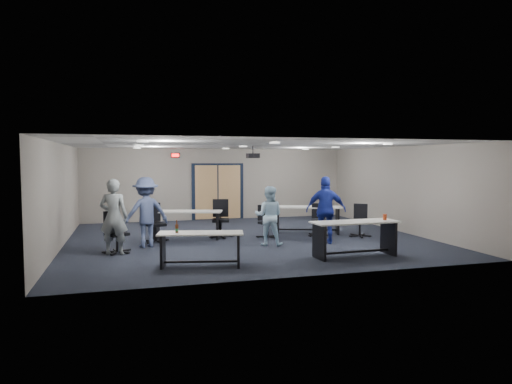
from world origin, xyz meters
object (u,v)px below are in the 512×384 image
object	(u,v)px
chair_back_d	(318,220)
chair_loose_right	(360,221)
chair_back_b	(221,219)
person_navy	(326,210)
table_front_right	(355,232)
chair_loose_left	(117,232)
table_back_left	(187,220)
table_back_right	(308,215)
table_front_left	(200,243)
person_lightblue	(269,216)
chair_back_c	(268,222)
chair_back_a	(155,223)
person_gray	(114,217)
person_back	(146,212)

from	to	relation	value
chair_back_d	chair_loose_right	bearing A→B (deg)	1.81
chair_back_b	person_navy	world-z (taller)	person_navy
table_front_right	chair_loose_left	xyz separation A→B (m)	(-5.40, 1.92, -0.06)
table_back_left	table_back_right	bearing A→B (deg)	15.95
table_front_left	chair_back_b	distance (m)	3.67
chair_back_d	person_lightblue	xyz separation A→B (m)	(-1.86, -0.98, 0.31)
chair_back_c	chair_loose_left	world-z (taller)	chair_loose_left
chair_back_d	person_navy	size ratio (longest dim) A/B	0.53
chair_loose_left	chair_back_b	bearing A→B (deg)	-3.63
table_back_right	person_lightblue	xyz separation A→B (m)	(-1.76, -1.57, 0.22)
table_back_left	person_lightblue	xyz separation A→B (m)	(1.97, -1.60, 0.24)
chair_back_a	person_gray	world-z (taller)	person_gray
table_back_left	person_navy	size ratio (longest dim) A/B	1.15
person_back	table_front_right	bearing A→B (deg)	137.79
person_navy	table_back_left	bearing A→B (deg)	-4.56
chair_loose_left	person_gray	size ratio (longest dim) A/B	0.56
table_front_left	person_lightblue	bearing A→B (deg)	54.43
table_front_right	chair_loose_right	xyz separation A→B (m)	(1.47, 2.47, -0.09)
chair_loose_left	chair_loose_right	world-z (taller)	chair_loose_left
chair_back_a	chair_loose_right	world-z (taller)	chair_back_a
table_back_right	chair_back_a	world-z (taller)	chair_back_a
person_lightblue	chair_loose_left	bearing A→B (deg)	24.23
chair_back_d	chair_back_c	bearing A→B (deg)	-161.13
table_back_right	chair_loose_right	xyz separation A→B (m)	(1.24, -1.03, -0.09)
chair_back_b	person_lightblue	world-z (taller)	person_lightblue
table_back_left	person_navy	xyz separation A→B (m)	(3.54, -1.77, 0.36)
chair_back_b	chair_loose_right	distance (m)	4.12
person_back	chair_loose_left	bearing A→B (deg)	28.25
person_gray	person_back	size ratio (longest dim) A/B	1.00
chair_loose_right	person_navy	bearing A→B (deg)	-119.77
table_front_right	chair_back_d	xyz separation A→B (m)	(0.34, 2.91, -0.09)
chair_back_a	person_navy	bearing A→B (deg)	-34.99
table_back_left	chair_back_a	size ratio (longest dim) A/B	1.96
table_back_left	table_back_right	world-z (taller)	table_back_right
person_gray	person_navy	size ratio (longest dim) A/B	1.00
chair_back_a	chair_back_d	distance (m)	4.75
table_back_left	person_back	xyz separation A→B (m)	(-1.19, -0.96, 0.36)
chair_loose_left	person_lightblue	distance (m)	3.89
chair_loose_left	person_lightblue	size ratio (longest dim) A/B	0.65
table_front_left	table_back_left	distance (m)	3.53
chair_back_c	person_gray	bearing A→B (deg)	178.44
chair_back_a	person_gray	size ratio (longest dim) A/B	0.59
chair_back_a	person_navy	size ratio (longest dim) A/B	0.59
chair_back_b	person_navy	distance (m)	3.12
table_back_left	person_navy	world-z (taller)	person_navy
table_back_left	chair_back_a	bearing A→B (deg)	-143.61
table_front_left	table_front_right	distance (m)	3.66
table_front_right	person_gray	bearing A→B (deg)	160.20
person_gray	person_back	distance (m)	1.11
table_back_left	chair_back_d	size ratio (longest dim) A/B	2.17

